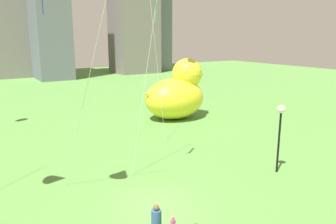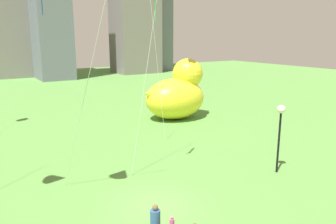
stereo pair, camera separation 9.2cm
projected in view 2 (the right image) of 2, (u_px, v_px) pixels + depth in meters
ground_plane at (156, 206)px, 15.92m from camera, size 140.00×140.00×0.00m
person_adult at (155, 222)px, 12.87m from camera, size 0.40×0.40×1.63m
giant_inflatable_duck at (177, 93)px, 32.31m from camera, size 6.99×4.49×5.80m
lamppost at (280, 120)px, 19.13m from camera, size 0.49×0.49×4.08m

